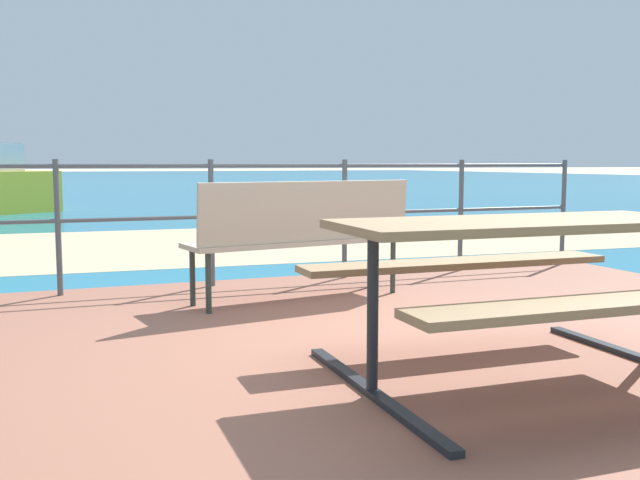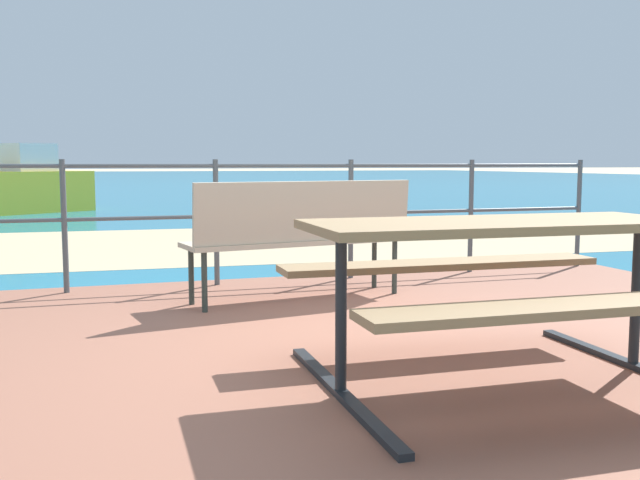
# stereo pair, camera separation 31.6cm
# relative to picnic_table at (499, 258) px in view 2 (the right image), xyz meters

# --- Properties ---
(ground_plane) EXTENTS (240.00, 240.00, 0.00)m
(ground_plane) POSITION_rel_picnic_table_xyz_m (-0.19, 0.69, -0.64)
(ground_plane) COLOR beige
(patio_paving) EXTENTS (6.40, 5.20, 0.06)m
(patio_paving) POSITION_rel_picnic_table_xyz_m (-0.19, 0.69, -0.61)
(patio_paving) COLOR #935B47
(patio_paving) RESTS_ON ground
(sea_water) EXTENTS (90.00, 90.00, 0.01)m
(sea_water) POSITION_rel_picnic_table_xyz_m (-0.19, 40.69, -0.63)
(sea_water) COLOR teal
(sea_water) RESTS_ON ground
(beach_strip) EXTENTS (54.14, 6.88, 0.01)m
(beach_strip) POSITION_rel_picnic_table_xyz_m (-0.19, 6.58, -0.63)
(beach_strip) COLOR tan
(beach_strip) RESTS_ON ground
(picnic_table) EXTENTS (1.79, 1.49, 0.75)m
(picnic_table) POSITION_rel_picnic_table_xyz_m (0.00, 0.00, 0.00)
(picnic_table) COLOR #8C704C
(picnic_table) RESTS_ON patio_paving
(park_bench) EXTENTS (1.73, 0.68, 0.88)m
(park_bench) POSITION_rel_picnic_table_xyz_m (-0.30, 2.16, -0.05)
(park_bench) COLOR #BCAD93
(park_bench) RESTS_ON patio_paving
(railing_fence) EXTENTS (5.94, 0.04, 1.04)m
(railing_fence) POSITION_rel_picnic_table_xyz_m (-0.19, 3.04, 0.07)
(railing_fence) COLOR #4C5156
(railing_fence) RESTS_ON patio_paving
(boat_near) EXTENTS (3.32, 2.69, 1.45)m
(boat_near) POSITION_rel_picnic_table_xyz_m (-3.23, 13.46, -0.10)
(boat_near) COLOR yellow
(boat_near) RESTS_ON sea_water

